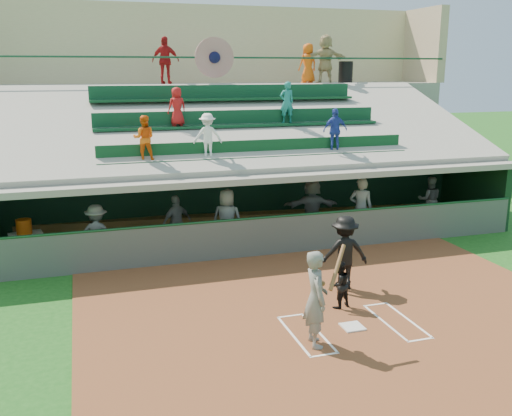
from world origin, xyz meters
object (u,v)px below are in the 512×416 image
object	(u,v)px
batter_at_plate	(316,298)
water_cooler	(24,227)
trash_bin	(346,72)
catcher	(339,285)
white_table	(27,247)
home_plate	(352,327)

from	to	relation	value
batter_at_plate	water_cooler	size ratio (longest dim) A/B	4.74
trash_bin	batter_at_plate	bearing A→B (deg)	-117.52
trash_bin	catcher	bearing A→B (deg)	-115.83
white_table	water_cooler	bearing A→B (deg)	-148.69
home_plate	white_table	distance (m)	9.29
catcher	water_cooler	bearing A→B (deg)	-54.23
home_plate	water_cooler	size ratio (longest dim) A/B	1.04
home_plate	catcher	bearing A→B (deg)	80.77
home_plate	catcher	world-z (taller)	catcher
trash_bin	white_table	bearing A→B (deg)	-154.01
white_table	trash_bin	bearing A→B (deg)	15.14
catcher	home_plate	bearing A→B (deg)	64.75
catcher	trash_bin	world-z (taller)	trash_bin
white_table	water_cooler	size ratio (longest dim) A/B	2.11
white_table	trash_bin	xyz separation A→B (m)	(12.39, 6.04, 4.62)
batter_at_plate	catcher	distance (m)	1.94
white_table	batter_at_plate	bearing A→B (deg)	-61.52
catcher	white_table	bearing A→B (deg)	-54.43
home_plate	batter_at_plate	distance (m)	1.46
water_cooler	batter_at_plate	bearing A→B (deg)	-50.47
batter_at_plate	white_table	size ratio (longest dim) A/B	2.25
water_cooler	trash_bin	size ratio (longest dim) A/B	0.46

